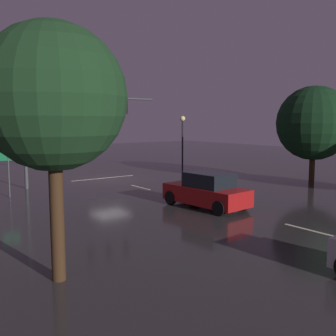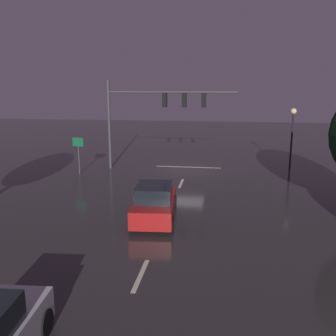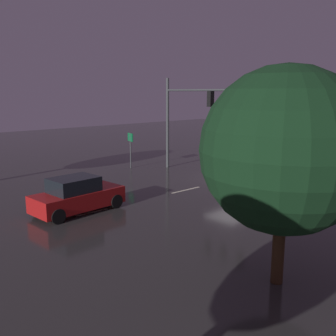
{
  "view_description": "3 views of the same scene",
  "coord_description": "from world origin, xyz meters",
  "px_view_note": "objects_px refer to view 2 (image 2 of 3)",
  "views": [
    {
      "loc": [
        12.96,
        24.49,
        4.13
      ],
      "look_at": [
        -0.18,
        6.68,
        1.47
      ],
      "focal_mm": 41.88,
      "sensor_mm": 36.0,
      "label": 1
    },
    {
      "loc": [
        -2.52,
        26.92,
        6.09
      ],
      "look_at": [
        0.34,
        7.51,
        1.77
      ],
      "focal_mm": 39.6,
      "sensor_mm": 36.0,
      "label": 2
    },
    {
      "loc": [
        -15.4,
        19.19,
        5.62
      ],
      "look_at": [
        0.55,
        4.91,
        1.34
      ],
      "focal_mm": 41.09,
      "sensor_mm": 36.0,
      "label": 3
    }
  ],
  "objects_px": {
    "traffic_signal_assembly": "(155,107)",
    "route_sign": "(78,148)",
    "car_approaching": "(155,203)",
    "street_lamp_left_kerb": "(293,126)"
  },
  "relations": [
    {
      "from": "traffic_signal_assembly",
      "to": "route_sign",
      "type": "relative_size",
      "value": 3.56
    },
    {
      "from": "car_approaching",
      "to": "traffic_signal_assembly",
      "type": "bearing_deg",
      "value": -79.88
    },
    {
      "from": "route_sign",
      "to": "traffic_signal_assembly",
      "type": "bearing_deg",
      "value": -155.82
    },
    {
      "from": "traffic_signal_assembly",
      "to": "street_lamp_left_kerb",
      "type": "relative_size",
      "value": 2.07
    },
    {
      "from": "traffic_signal_assembly",
      "to": "car_approaching",
      "type": "bearing_deg",
      "value": 100.12
    },
    {
      "from": "car_approaching",
      "to": "street_lamp_left_kerb",
      "type": "distance_m",
      "value": 14.74
    },
    {
      "from": "traffic_signal_assembly",
      "to": "car_approaching",
      "type": "xyz_separation_m",
      "value": [
        -1.88,
        10.53,
        -3.81
      ]
    },
    {
      "from": "traffic_signal_assembly",
      "to": "street_lamp_left_kerb",
      "type": "height_order",
      "value": "traffic_signal_assembly"
    },
    {
      "from": "traffic_signal_assembly",
      "to": "car_approaching",
      "type": "distance_m",
      "value": 11.35
    },
    {
      "from": "street_lamp_left_kerb",
      "to": "route_sign",
      "type": "height_order",
      "value": "street_lamp_left_kerb"
    }
  ]
}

